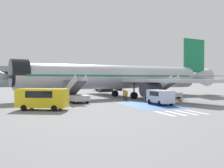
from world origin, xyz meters
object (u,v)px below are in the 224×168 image
at_px(service_van_1, 160,96).
at_px(ground_crew_1, 126,94).
at_px(terminal_building, 59,76).
at_px(service_van_3, 43,97).
at_px(boarding_stairs_forward, 76,96).
at_px(traffic_cone_0, 180,100).
at_px(boarding_stairs_aft, 167,92).
at_px(airliner, 119,77).
at_px(fuel_tanker, 108,85).
at_px(ground_crew_0, 146,92).
at_px(ground_crew_3, 124,94).
at_px(ground_crew_2, 154,93).

bearing_deg(service_van_1, ground_crew_1, -75.22).
bearing_deg(terminal_building, service_van_3, -98.81).
xyz_separation_m(boarding_stairs_forward, traffic_cone_0, (14.34, -3.66, -0.67)).
distance_m(boarding_stairs_aft, ground_crew_1, 8.82).
relative_size(airliner, boarding_stairs_aft, 7.87).
height_order(airliner, terminal_building, airliner).
bearing_deg(fuel_tanker, ground_crew_0, -6.88).
distance_m(airliner, service_van_1, 12.83).
height_order(traffic_cone_0, terminal_building, terminal_building).
relative_size(fuel_tanker, service_van_1, 2.00).
bearing_deg(boarding_stairs_forward, terminal_building, 73.35).
bearing_deg(ground_crew_3, boarding_stairs_forward, 142.29).
height_order(fuel_tanker, ground_crew_2, fuel_tanker).
relative_size(service_van_1, ground_crew_1, 2.57).
bearing_deg(fuel_tanker, boarding_stairs_aft, 1.66).
relative_size(boarding_stairs_aft, ground_crew_1, 3.30).
relative_size(ground_crew_1, ground_crew_3, 1.03).
distance_m(ground_crew_0, ground_crew_2, 1.31).
height_order(ground_crew_1, terminal_building, terminal_building).
relative_size(boarding_stairs_forward, ground_crew_3, 3.39).
distance_m(fuel_tanker, ground_crew_3, 30.81).
xyz_separation_m(boarding_stairs_aft, ground_crew_2, (-3.51, -1.81, 0.07)).
bearing_deg(boarding_stairs_aft, ground_crew_2, -163.08).
bearing_deg(ground_crew_3, service_van_3, 164.92).
relative_size(ground_crew_3, traffic_cone_0, 2.73).
xyz_separation_m(boarding_stairs_forward, service_van_3, (-4.97, -7.22, 0.37)).
bearing_deg(boarding_stairs_aft, airliner, 146.18).
bearing_deg(terminal_building, fuel_tanker, -83.96).
bearing_deg(ground_crew_0, service_van_3, -119.30).
height_order(airliner, ground_crew_3, airliner).
height_order(boarding_stairs_forward, terminal_building, terminal_building).
xyz_separation_m(service_van_1, traffic_cone_0, (4.82, 2.71, -0.82)).
xyz_separation_m(fuel_tanker, ground_crew_3, (-7.43, -29.90, -0.71)).
relative_size(service_van_3, traffic_cone_0, 9.40).
relative_size(boarding_stairs_forward, service_van_1, 1.29).
bearing_deg(airliner, service_van_1, 173.15).
relative_size(airliner, ground_crew_3, 26.64).
bearing_deg(airliner, ground_crew_1, 159.31).
bearing_deg(airliner, boarding_stairs_forward, 114.96).
bearing_deg(traffic_cone_0, ground_crew_0, 113.51).
height_order(airliner, ground_crew_1, airliner).
bearing_deg(ground_crew_1, terminal_building, 128.77).
bearing_deg(boarding_stairs_aft, service_van_3, -164.68).
xyz_separation_m(boarding_stairs_aft, service_van_1, (-6.69, -9.33, 0.14)).
distance_m(airliner, ground_crew_2, 6.88).
height_order(fuel_tanker, terminal_building, terminal_building).
distance_m(service_van_3, terminal_building, 94.43).
bearing_deg(airliner, ground_crew_2, -152.31).
distance_m(service_van_1, ground_crew_1, 7.16).
xyz_separation_m(boarding_stairs_aft, ground_crew_1, (-8.48, -2.41, -0.02)).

